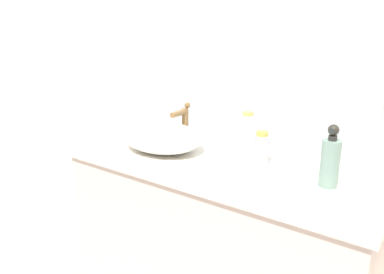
{
  "coord_description": "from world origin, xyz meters",
  "views": [
    {
      "loc": [
        0.72,
        -0.95,
        1.47
      ],
      "look_at": [
        -0.23,
        0.38,
        0.96
      ],
      "focal_mm": 37.08,
      "sensor_mm": 36.0,
      "label": 1
    }
  ],
  "objects_px": {
    "sink_basin": "(162,137)",
    "soap_dispenser": "(330,161)",
    "perfume_bottle": "(262,149)",
    "lotion_bottle": "(247,134)"
  },
  "relations": [
    {
      "from": "sink_basin",
      "to": "soap_dispenser",
      "type": "bearing_deg",
      "value": 3.21
    },
    {
      "from": "soap_dispenser",
      "to": "perfume_bottle",
      "type": "bearing_deg",
      "value": 170.04
    },
    {
      "from": "perfume_bottle",
      "to": "soap_dispenser",
      "type": "bearing_deg",
      "value": -9.96
    },
    {
      "from": "sink_basin",
      "to": "perfume_bottle",
      "type": "xyz_separation_m",
      "value": [
        0.45,
        0.09,
        0.01
      ]
    },
    {
      "from": "sink_basin",
      "to": "perfume_bottle",
      "type": "distance_m",
      "value": 0.46
    },
    {
      "from": "lotion_bottle",
      "to": "perfume_bottle",
      "type": "relative_size",
      "value": 1.33
    },
    {
      "from": "soap_dispenser",
      "to": "lotion_bottle",
      "type": "relative_size",
      "value": 1.21
    },
    {
      "from": "sink_basin",
      "to": "soap_dispenser",
      "type": "height_order",
      "value": "soap_dispenser"
    },
    {
      "from": "lotion_bottle",
      "to": "soap_dispenser",
      "type": "bearing_deg",
      "value": -18.91
    },
    {
      "from": "lotion_bottle",
      "to": "perfume_bottle",
      "type": "xyz_separation_m",
      "value": [
        0.11,
        -0.09,
        -0.02
      ]
    }
  ]
}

